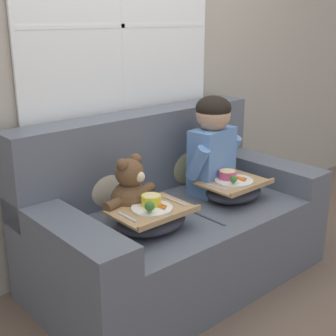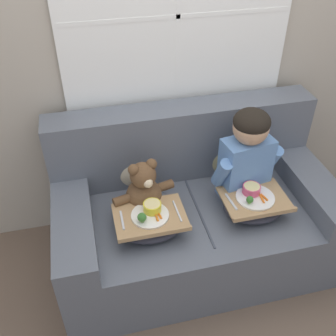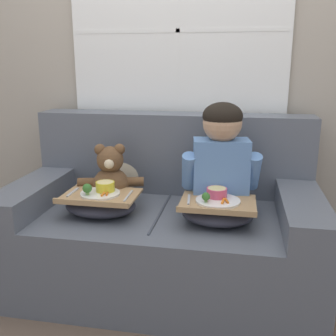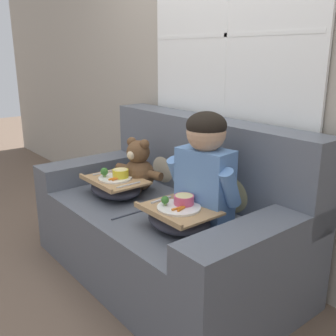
# 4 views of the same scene
# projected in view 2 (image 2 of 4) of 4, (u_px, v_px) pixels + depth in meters

# --- Properties ---
(ground_plane) EXTENTS (14.00, 14.00, 0.00)m
(ground_plane) POSITION_uv_depth(u_px,v_px,m) (193.00, 255.00, 2.69)
(ground_plane) COLOR brown
(wall_back_with_window) EXTENTS (8.00, 0.08, 2.60)m
(wall_back_with_window) POSITION_uv_depth(u_px,v_px,m) (176.00, 39.00, 2.31)
(wall_back_with_window) COLOR #A89E8E
(wall_back_with_window) RESTS_ON ground_plane
(couch) EXTENTS (1.69, 0.93, 0.96)m
(couch) POSITION_uv_depth(u_px,v_px,m) (192.00, 212.00, 2.54)
(couch) COLOR #565B66
(couch) RESTS_ON ground_plane
(throw_pillow_behind_child) EXTENTS (0.35, 0.17, 0.36)m
(throw_pillow_behind_child) POSITION_uv_depth(u_px,v_px,m) (230.00, 151.00, 2.59)
(throw_pillow_behind_child) COLOR tan
(throw_pillow_behind_child) RESTS_ON couch
(throw_pillow_behind_teddy) EXTENTS (0.31, 0.15, 0.33)m
(throw_pillow_behind_teddy) POSITION_uv_depth(u_px,v_px,m) (137.00, 164.00, 2.47)
(throw_pillow_behind_teddy) COLOR #C1B293
(throw_pillow_behind_teddy) RESTS_ON couch
(child_figure) EXTENTS (0.44, 0.23, 0.60)m
(child_figure) POSITION_uv_depth(u_px,v_px,m) (248.00, 151.00, 2.30)
(child_figure) COLOR #5B84BC
(child_figure) RESTS_ON couch
(teddy_bear) EXTENTS (0.38, 0.27, 0.35)m
(teddy_bear) POSITION_uv_depth(u_px,v_px,m) (144.00, 191.00, 2.29)
(teddy_bear) COLOR brown
(teddy_bear) RESTS_ON couch
(lap_tray_child) EXTENTS (0.38, 0.30, 0.17)m
(lap_tray_child) POSITION_uv_depth(u_px,v_px,m) (254.00, 204.00, 2.32)
(lap_tray_child) COLOR #2D2D38
(lap_tray_child) RESTS_ON child_figure
(lap_tray_teddy) EXTENTS (0.40, 0.30, 0.18)m
(lap_tray_teddy) POSITION_uv_depth(u_px,v_px,m) (150.00, 222.00, 2.21)
(lap_tray_teddy) COLOR #2D2D38
(lap_tray_teddy) RESTS_ON teddy_bear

